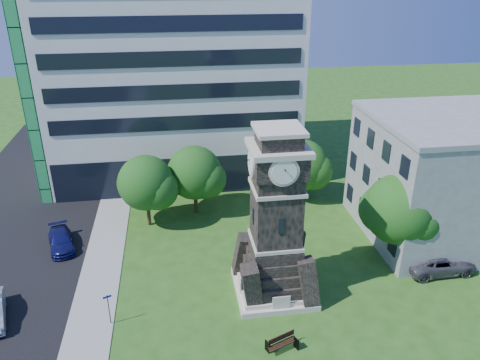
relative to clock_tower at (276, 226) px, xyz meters
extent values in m
plane|color=#255317|center=(-3.00, -2.00, -5.28)|extent=(160.00, 160.00, 0.00)
cube|color=gray|center=(-12.50, 3.00, -5.25)|extent=(3.00, 70.00, 0.06)
cube|color=beige|center=(0.00, 0.00, -5.08)|extent=(5.40, 5.40, 0.40)
cube|color=beige|center=(0.00, 0.00, -4.73)|extent=(4.80, 4.80, 0.30)
cube|color=black|center=(0.00, 0.00, 1.92)|extent=(3.00, 3.00, 6.40)
cube|color=beige|center=(0.00, 0.00, -1.08)|extent=(3.25, 3.25, 0.25)
cube|color=beige|center=(0.00, 0.00, 2.92)|extent=(3.25, 3.25, 0.25)
cube|color=black|center=(0.00, -1.52, 0.92)|extent=(0.35, 0.08, 1.10)
cube|color=black|center=(0.00, 0.00, 4.72)|extent=(3.30, 3.30, 1.60)
cube|color=beige|center=(0.00, 0.00, 5.62)|extent=(3.70, 3.70, 0.35)
cylinder|color=white|center=(0.00, -1.77, 4.72)|extent=(1.56, 0.06, 1.56)
cylinder|color=white|center=(-1.77, 0.00, 4.72)|extent=(0.06, 1.56, 1.56)
cube|color=black|center=(0.00, 0.00, 6.22)|extent=(2.60, 2.60, 0.90)
cube|color=beige|center=(0.00, 0.00, 6.82)|extent=(3.00, 3.00, 0.25)
cube|color=white|center=(-6.00, 24.00, 8.72)|extent=(25.00, 15.00, 28.00)
cube|color=black|center=(-6.00, 16.80, -3.28)|extent=(24.50, 0.80, 4.00)
cube|color=#9B9EA1|center=(17.00, 6.00, -0.28)|extent=(15.00, 12.00, 10.00)
cube|color=#9B9EA1|center=(17.00, 6.00, 4.92)|extent=(15.20, 12.20, 0.40)
imported|color=#131553|center=(-16.10, 8.06, -4.63)|extent=(2.98, 4.84, 1.31)
imported|color=#515056|center=(12.89, 0.42, -4.53)|extent=(5.50, 2.68, 1.51)
cube|color=black|center=(-1.59, -5.68, -4.91)|extent=(0.06, 0.47, 0.74)
cube|color=black|center=(0.20, -5.68, -4.91)|extent=(0.06, 0.47, 0.74)
cube|color=#352112|center=(-0.69, -5.68, -4.81)|extent=(1.89, 0.51, 0.04)
cube|color=#352112|center=(-0.69, -5.45, -4.51)|extent=(1.89, 0.04, 0.42)
cylinder|color=black|center=(-11.17, -1.83, -4.14)|extent=(0.05, 0.05, 2.29)
cube|color=navy|center=(-11.17, -1.83, -3.13)|extent=(0.55, 0.04, 0.14)
cylinder|color=#332114|center=(-9.04, 10.81, -4.08)|extent=(0.32, 0.32, 2.41)
sphere|color=#276B20|center=(-9.04, 10.81, -1.13)|extent=(4.84, 4.84, 4.84)
sphere|color=#276B20|center=(-8.07, 10.32, -1.60)|extent=(3.63, 3.63, 3.63)
sphere|color=#276B20|center=(-9.89, 11.41, -1.40)|extent=(3.39, 3.39, 3.39)
cylinder|color=#332114|center=(-4.75, 12.49, -4.09)|extent=(0.36, 0.36, 2.38)
sphere|color=#29691F|center=(-4.75, 12.49, -1.18)|extent=(4.94, 4.94, 4.94)
sphere|color=#29691F|center=(-3.76, 12.00, -1.65)|extent=(3.70, 3.70, 3.70)
sphere|color=#29691F|center=(-5.61, 13.11, -1.45)|extent=(3.46, 3.46, 3.46)
cylinder|color=#332114|center=(5.66, 13.79, -4.22)|extent=(0.35, 0.35, 2.12)
sphere|color=#1E5318|center=(5.66, 13.79, -1.62)|extent=(5.04, 5.04, 5.04)
sphere|color=#1E5318|center=(6.67, 13.28, -2.04)|extent=(3.78, 3.78, 3.78)
sphere|color=#1E5318|center=(4.78, 14.42, -1.86)|extent=(3.53, 3.53, 3.53)
cylinder|color=#332114|center=(10.05, 2.33, -3.96)|extent=(0.35, 0.35, 2.65)
sphere|color=#34601C|center=(10.05, 2.33, -0.72)|extent=(5.39, 5.39, 5.39)
sphere|color=#34601C|center=(11.13, 1.79, -1.23)|extent=(4.04, 4.04, 4.04)
sphere|color=#34601C|center=(9.11, 3.00, -1.01)|extent=(3.77, 3.77, 3.77)
camera|label=1|loc=(-6.33, -26.54, 15.87)|focal=35.00mm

